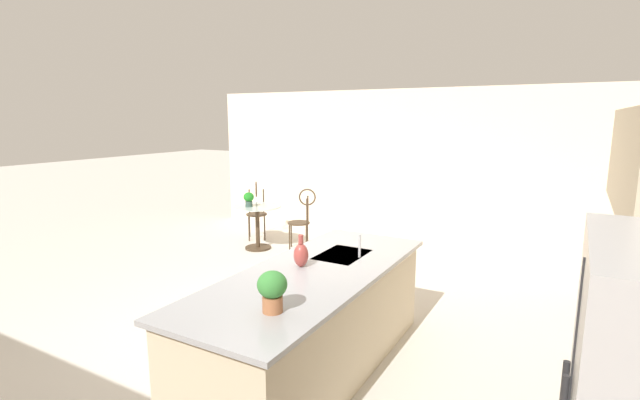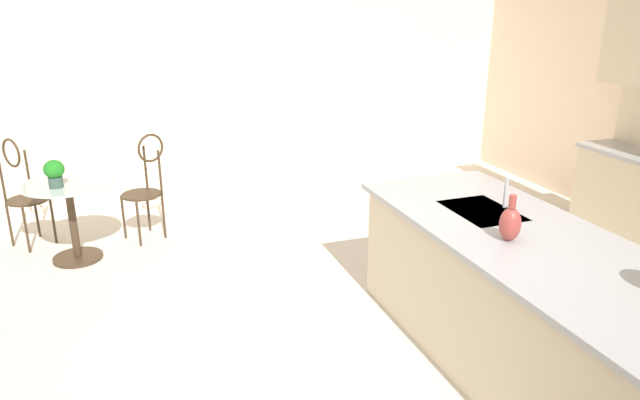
% 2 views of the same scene
% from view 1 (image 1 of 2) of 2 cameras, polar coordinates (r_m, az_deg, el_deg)
% --- Properties ---
extents(ground_plane, '(40.00, 40.00, 0.00)m').
position_cam_1_polar(ground_plane, '(4.97, -7.83, -16.25)').
color(ground_plane, beige).
extents(wall_left_window, '(0.12, 7.80, 2.70)m').
position_cam_1_polar(wall_left_window, '(8.28, 10.06, 4.18)').
color(wall_left_window, beige).
rests_on(wall_left_window, ground).
extents(kitchen_island, '(2.80, 1.06, 0.92)m').
position_cam_1_polar(kitchen_island, '(4.11, -0.81, -14.87)').
color(kitchen_island, beige).
rests_on(kitchen_island, ground).
extents(back_counter_run, '(2.44, 0.64, 1.52)m').
position_cam_1_polar(back_counter_run, '(4.30, 34.30, -15.17)').
color(back_counter_run, beige).
rests_on(back_counter_run, ground).
extents(bistro_table, '(0.80, 0.80, 0.74)m').
position_cam_1_polar(bistro_table, '(7.80, -7.82, -2.87)').
color(bistro_table, '#3D2D1E').
rests_on(bistro_table, ground).
extents(chair_near_window, '(0.53, 0.53, 1.04)m').
position_cam_1_polar(chair_near_window, '(8.46, -7.94, -0.95)').
color(chair_near_window, '#3D2D1E').
rests_on(chair_near_window, ground).
extents(chair_by_island, '(0.51, 0.52, 1.04)m').
position_cam_1_polar(chair_by_island, '(7.66, -2.28, -2.05)').
color(chair_by_island, '#3D2D1E').
rests_on(chair_by_island, ground).
extents(sink_faucet, '(0.02, 0.02, 0.22)m').
position_cam_1_polar(sink_faucet, '(4.29, 4.97, -5.73)').
color(sink_faucet, '#B2B5BA').
rests_on(sink_faucet, kitchen_island).
extents(potted_plant_on_table, '(0.17, 0.17, 0.24)m').
position_cam_1_polar(potted_plant_on_table, '(7.68, -8.89, 0.18)').
color(potted_plant_on_table, '#385147').
rests_on(potted_plant_on_table, bistro_table).
extents(potted_plant_counter_far, '(0.20, 0.20, 0.29)m').
position_cam_1_polar(potted_plant_counter_far, '(3.12, -5.99, -10.98)').
color(potted_plant_counter_far, '#9E603D').
rests_on(potted_plant_counter_far, kitchen_island).
extents(vase_on_counter, '(0.13, 0.13, 0.29)m').
position_cam_1_polar(vase_on_counter, '(4.02, -2.39, -6.82)').
color(vase_on_counter, '#993D38').
rests_on(vase_on_counter, kitchen_island).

